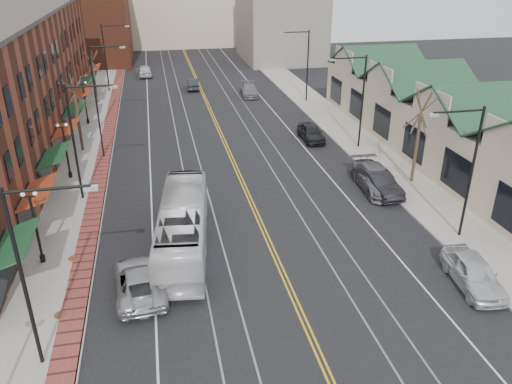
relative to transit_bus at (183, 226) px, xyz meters
name	(u,v)px	position (x,y,z in m)	size (l,w,h in m)	color
ground	(307,327)	(5.00, -8.00, -1.52)	(160.00, 160.00, 0.00)	black
sidewalk_left	(82,177)	(-7.00, 12.00, -1.44)	(4.00, 120.00, 0.15)	gray
sidewalk_right	(373,155)	(17.00, 12.00, -1.44)	(4.00, 120.00, 0.15)	gray
building_right	(440,125)	(23.00, 12.00, 0.78)	(8.00, 36.00, 4.60)	#C7B399
backdrop_left	(83,16)	(-11.00, 62.00, 5.48)	(14.00, 18.00, 14.00)	brown
backdrop_mid	(179,20)	(5.00, 77.00, 2.98)	(22.00, 14.00, 9.00)	#C7B399
backdrop_right	(280,25)	(20.00, 57.00, 3.98)	(12.00, 16.00, 11.00)	slate
streetlight_l_0	(32,262)	(-6.05, -8.00, 3.51)	(3.33, 0.25, 8.00)	black
streetlight_l_1	(79,131)	(-6.05, 8.00, 3.51)	(3.33, 0.25, 8.00)	black
streetlight_l_2	(98,79)	(-6.05, 24.00, 3.51)	(3.33, 0.25, 8.00)	black
streetlight_l_3	(108,51)	(-6.05, 40.00, 3.51)	(3.33, 0.25, 8.00)	black
streetlight_r_0	(467,161)	(16.05, -2.00, 3.51)	(3.33, 0.25, 8.00)	black
streetlight_r_1	(358,93)	(16.05, 14.00, 3.51)	(3.33, 0.25, 8.00)	black
streetlight_r_2	(304,59)	(16.05, 30.00, 3.51)	(3.33, 0.25, 8.00)	black
lamppost_l_1	(36,229)	(-7.80, 0.00, 0.68)	(0.84, 0.28, 4.27)	black
lamppost_l_2	(66,152)	(-7.80, 12.00, 0.68)	(0.84, 0.28, 4.27)	black
lamppost_l_3	(85,103)	(-7.80, 26.00, 0.68)	(0.84, 0.28, 4.27)	black
tree_left_near	(77,113)	(-7.50, 18.00, 1.99)	(1.78, 1.37, 6.48)	#382B21
tree_left_far	(94,76)	(-7.50, 34.00, 1.76)	(1.66, 1.28, 6.02)	#382B21
tree_right_mid	(418,136)	(17.50, 6.00, 2.23)	(1.90, 1.46, 6.93)	#382B21
manhole_mid	(60,315)	(-6.20, -5.00, -1.36)	(0.60, 0.60, 0.02)	#592D19
manhole_far	(73,258)	(-6.20, 0.00, -1.36)	(0.60, 0.60, 0.02)	#592D19
traffic_signal	(100,132)	(-5.60, 16.00, 0.83)	(0.18, 0.15, 3.80)	black
transit_bus	(183,226)	(0.00, 0.00, 0.00)	(2.55, 10.91, 3.04)	white
parked_suv	(139,281)	(-2.50, -3.78, -0.80)	(2.40, 5.20, 1.44)	#A0A3A7
parked_car_a	(473,272)	(14.30, -6.63, -0.72)	(1.88, 4.66, 1.59)	silver
parked_car_b	(378,183)	(14.25, 4.90, -0.72)	(1.70, 4.87, 1.60)	black
parked_car_c	(375,178)	(14.30, 5.52, -0.67)	(2.37, 5.84, 1.69)	slate
parked_car_d	(311,132)	(12.97, 16.84, -0.76)	(1.80, 4.46, 1.52)	black
distant_car_left	(193,84)	(4.00, 38.91, -0.83)	(1.46, 4.18, 1.38)	#222228
distant_car_right	(249,90)	(10.53, 34.31, -0.80)	(2.01, 4.94, 1.43)	slate
distant_car_far	(144,71)	(-2.08, 48.06, -0.71)	(1.91, 4.74, 1.61)	silver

